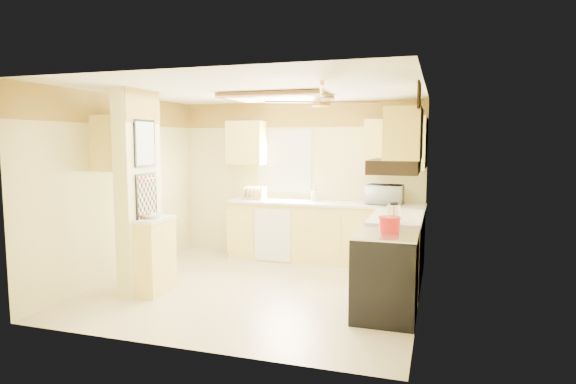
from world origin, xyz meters
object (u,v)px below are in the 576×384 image
(bowl, at_px, (152,216))
(kettle, at_px, (394,213))
(dutch_oven, at_px, (390,224))
(stove, at_px, (385,275))
(microwave, at_px, (385,194))

(bowl, relative_size, kettle, 0.98)
(bowl, height_order, dutch_oven, dutch_oven)
(dutch_oven, height_order, kettle, kettle)
(stove, relative_size, dutch_oven, 3.90)
(bowl, bearing_deg, microwave, 40.44)
(kettle, bearing_deg, bowl, -167.32)
(microwave, height_order, dutch_oven, microwave)
(stove, relative_size, microwave, 1.75)
(dutch_oven, bearing_deg, bowl, -176.99)
(microwave, relative_size, dutch_oven, 2.23)
(stove, bearing_deg, bowl, -179.47)
(microwave, distance_m, kettle, 1.57)
(stove, bearing_deg, microwave, 96.71)
(stove, distance_m, kettle, 0.85)
(microwave, xyz_separation_m, bowl, (-2.57, -2.19, -0.12))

